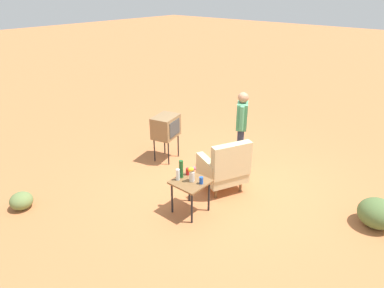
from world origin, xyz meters
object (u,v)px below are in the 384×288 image
(soda_can_blue, at_px, (201,180))
(bottle_short_clear, at_px, (178,175))
(bottle_wine_green, at_px, (181,169))
(side_table, at_px, (190,186))
(soda_can_red, at_px, (188,172))
(armchair, at_px, (225,167))
(person_standing, at_px, (241,125))
(tv_on_stand, at_px, (166,127))
(flower_vase, at_px, (192,173))

(soda_can_blue, relative_size, bottle_short_clear, 0.61)
(bottle_wine_green, bearing_deg, side_table, 91.85)
(side_table, height_order, soda_can_red, soda_can_red)
(armchair, relative_size, bottle_wine_green, 3.31)
(person_standing, height_order, soda_can_blue, person_standing)
(tv_on_stand, distance_m, person_standing, 1.64)
(armchair, relative_size, person_standing, 0.65)
(soda_can_red, distance_m, flower_vase, 0.24)
(person_standing, bearing_deg, side_table, 9.17)
(bottle_wine_green, relative_size, flower_vase, 1.21)
(soda_can_blue, distance_m, bottle_short_clear, 0.41)
(armchair, bearing_deg, tv_on_stand, -96.67)
(tv_on_stand, relative_size, flower_vase, 3.89)
(armchair, xyz_separation_m, tv_on_stand, (-0.20, -1.75, 0.28))
(side_table, bearing_deg, flower_vase, 131.21)
(armchair, height_order, bottle_wine_green, armchair)
(soda_can_blue, bearing_deg, bottle_short_clear, -66.59)
(armchair, xyz_separation_m, bottle_wine_green, (0.95, -0.24, 0.27))
(armchair, xyz_separation_m, soda_can_blue, (0.88, 0.15, 0.18))
(person_standing, relative_size, bottle_short_clear, 8.20)
(bottle_wine_green, distance_m, soda_can_red, 0.17)
(bottle_wine_green, xyz_separation_m, flower_vase, (-0.02, 0.22, -0.01))
(flower_vase, bearing_deg, person_standing, -170.24)
(side_table, height_order, soda_can_blue, soda_can_blue)
(tv_on_stand, height_order, flower_vase, tv_on_stand)
(side_table, distance_m, soda_can_red, 0.27)
(person_standing, distance_m, soda_can_blue, 2.02)
(soda_can_red, bearing_deg, person_standing, -175.58)
(flower_vase, bearing_deg, side_table, -48.79)
(tv_on_stand, height_order, bottle_short_clear, tv_on_stand)
(soda_can_blue, relative_size, bottle_wine_green, 0.38)
(soda_can_red, bearing_deg, flower_vase, 59.56)
(person_standing, distance_m, bottle_short_clear, 2.12)
(tv_on_stand, distance_m, flower_vase, 2.07)
(armchair, distance_m, soda_can_red, 0.86)
(tv_on_stand, bearing_deg, side_table, 56.22)
(tv_on_stand, bearing_deg, soda_can_red, 56.54)
(side_table, relative_size, person_standing, 0.37)
(side_table, xyz_separation_m, soda_can_red, (-0.13, -0.18, 0.15))
(armchair, xyz_separation_m, flower_vase, (0.93, -0.02, 0.26))
(tv_on_stand, xyz_separation_m, person_standing, (-0.85, 1.39, 0.16))
(tv_on_stand, relative_size, soda_can_red, 8.44)
(armchair, relative_size, flower_vase, 4.00)
(side_table, relative_size, bottle_wine_green, 1.91)
(person_standing, bearing_deg, soda_can_blue, 14.69)
(side_table, xyz_separation_m, bottle_short_clear, (0.11, -0.19, 0.19))
(side_table, height_order, bottle_short_clear, bottle_short_clear)
(tv_on_stand, bearing_deg, bottle_wine_green, 52.64)
(tv_on_stand, relative_size, person_standing, 0.63)
(soda_can_red, bearing_deg, side_table, 53.60)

